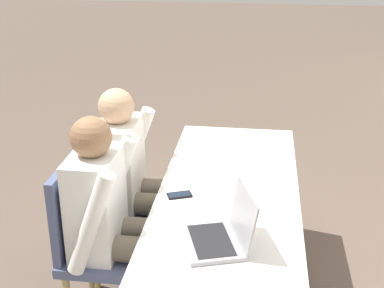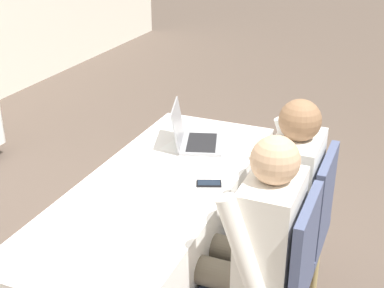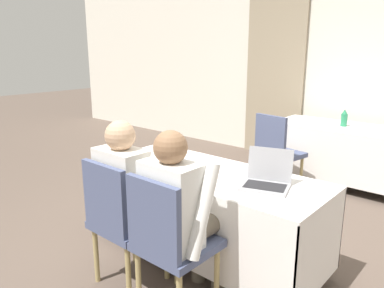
% 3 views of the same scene
% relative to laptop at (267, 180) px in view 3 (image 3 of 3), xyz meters
% --- Properties ---
extents(ground_plane, '(24.00, 24.00, 0.00)m').
position_rel_laptop_xyz_m(ground_plane, '(-0.49, 0.00, -0.77)').
color(ground_plane, brown).
extents(wall_back, '(12.00, 0.06, 2.70)m').
position_rel_laptop_xyz_m(wall_back, '(-0.49, 3.08, 0.58)').
color(wall_back, silver).
rests_on(wall_back, ground_plane).
extents(curtain_panel, '(0.95, 0.04, 2.65)m').
position_rel_laptop_xyz_m(curtain_panel, '(-1.63, 3.02, 0.55)').
color(curtain_panel, gray).
rests_on(curtain_panel, ground_plane).
extents(conference_table_near, '(1.81, 0.72, 0.73)m').
position_rel_laptop_xyz_m(conference_table_near, '(-0.49, 0.00, -0.23)').
color(conference_table_near, white).
rests_on(conference_table_near, ground_plane).
extents(conference_table_far, '(1.81, 0.72, 0.73)m').
position_rel_laptop_xyz_m(conference_table_far, '(-0.23, 2.39, -0.23)').
color(conference_table_far, white).
rests_on(conference_table_far, ground_plane).
extents(laptop, '(0.37, 0.36, 0.24)m').
position_rel_laptop_xyz_m(laptop, '(0.00, 0.00, 0.00)').
color(laptop, '#99999E').
rests_on(laptop, conference_table_near).
extents(cell_phone, '(0.11, 0.14, 0.01)m').
position_rel_laptop_xyz_m(cell_phone, '(-0.40, -0.24, -0.04)').
color(cell_phone, black).
rests_on(cell_phone, conference_table_near).
extents(paper_beside_laptop, '(0.25, 0.32, 0.00)m').
position_rel_laptop_xyz_m(paper_beside_laptop, '(-0.04, 0.00, -0.05)').
color(paper_beside_laptop, white).
rests_on(paper_beside_laptop, conference_table_near).
extents(paper_centre_table, '(0.25, 0.32, 0.00)m').
position_rel_laptop_xyz_m(paper_centre_table, '(-0.43, 0.06, -0.05)').
color(paper_centre_table, white).
rests_on(paper_centre_table, conference_table_near).
extents(paper_left_edge, '(0.26, 0.33, 0.00)m').
position_rel_laptop_xyz_m(paper_left_edge, '(-0.85, -0.05, -0.05)').
color(paper_left_edge, white).
rests_on(paper_left_edge, conference_table_near).
extents(water_bottle, '(0.08, 0.08, 0.22)m').
position_rel_laptop_xyz_m(water_bottle, '(-0.33, 2.38, 0.05)').
color(water_bottle, '#288456').
rests_on(water_bottle, conference_table_far).
extents(chair_near_left, '(0.44, 0.44, 0.92)m').
position_rel_laptop_xyz_m(chair_near_left, '(-0.72, -0.66, -0.26)').
color(chair_near_left, tan).
rests_on(chair_near_left, ground_plane).
extents(chair_near_right, '(0.44, 0.44, 0.92)m').
position_rel_laptop_xyz_m(chair_near_right, '(-0.27, -0.66, -0.26)').
color(chair_near_right, tan).
rests_on(chair_near_right, ground_plane).
extents(chair_far_spare, '(0.51, 0.51, 0.92)m').
position_rel_laptop_xyz_m(chair_far_spare, '(-0.78, 1.61, -0.26)').
color(chair_far_spare, tan).
rests_on(chair_far_spare, ground_plane).
extents(person_checkered_shirt, '(0.50, 0.52, 1.18)m').
position_rel_laptop_xyz_m(person_checkered_shirt, '(-0.72, -0.56, -0.10)').
color(person_checkered_shirt, '#665B4C').
rests_on(person_checkered_shirt, ground_plane).
extents(person_white_shirt, '(0.50, 0.52, 1.18)m').
position_rel_laptop_xyz_m(person_white_shirt, '(-0.27, -0.56, -0.10)').
color(person_white_shirt, '#665B4C').
rests_on(person_white_shirt, ground_plane).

